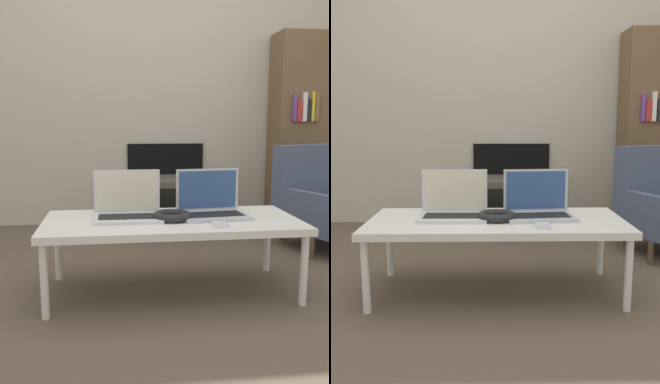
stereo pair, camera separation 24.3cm
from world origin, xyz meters
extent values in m
plane|color=brown|center=(0.00, 0.00, 0.00)|extent=(14.00, 14.00, 0.00)
cube|color=#B7AD99|center=(0.00, 1.77, 1.30)|extent=(7.00, 0.06, 2.60)
cube|color=black|center=(0.16, 1.73, 0.34)|extent=(0.65, 0.03, 0.68)
cube|color=silver|center=(0.00, 0.17, 0.36)|extent=(1.28, 0.57, 0.04)
cylinder|color=silver|center=(-0.60, -0.07, 0.17)|extent=(0.04, 0.04, 0.35)
cylinder|color=silver|center=(0.60, -0.07, 0.17)|extent=(0.04, 0.04, 0.35)
cylinder|color=silver|center=(-0.60, 0.42, 0.17)|extent=(0.04, 0.04, 0.35)
cylinder|color=silver|center=(0.60, 0.42, 0.17)|extent=(0.04, 0.04, 0.35)
cube|color=silver|center=(-0.22, 0.18, 0.39)|extent=(0.35, 0.24, 0.02)
cube|color=black|center=(-0.22, 0.18, 0.40)|extent=(0.29, 0.13, 0.00)
cube|color=silver|center=(-0.22, 0.30, 0.51)|extent=(0.34, 0.01, 0.22)
cube|color=beige|center=(-0.22, 0.29, 0.51)|extent=(0.32, 0.01, 0.20)
cube|color=#B2B2B7|center=(0.22, 0.18, 0.39)|extent=(0.36, 0.27, 0.02)
cube|color=black|center=(0.22, 0.18, 0.40)|extent=(0.30, 0.16, 0.00)
cube|color=#B2B2B7|center=(0.21, 0.30, 0.51)|extent=(0.34, 0.04, 0.22)
cube|color=#2D4C7F|center=(0.21, 0.29, 0.51)|extent=(0.31, 0.03, 0.20)
torus|color=black|center=(0.00, 0.16, 0.40)|extent=(0.19, 0.19, 0.04)
cube|color=silver|center=(0.21, 0.02, 0.39)|extent=(0.07, 0.13, 0.01)
cube|color=#4C473D|center=(0.16, 1.47, 0.21)|extent=(0.55, 0.50, 0.42)
cube|color=black|center=(0.16, 1.21, 0.21)|extent=(0.45, 0.01, 0.33)
cube|color=#47516B|center=(1.11, 1.02, 0.46)|extent=(0.60, 0.34, 0.49)
cube|color=#47516B|center=(0.95, 0.69, 0.32)|extent=(0.26, 0.49, 0.20)
cylinder|color=#4C3828|center=(0.95, 0.57, 0.07)|extent=(0.04, 0.04, 0.14)
cylinder|color=#4C3828|center=(0.95, 1.04, 0.07)|extent=(0.04, 0.04, 0.14)
cube|color=brown|center=(1.42, 1.57, 0.79)|extent=(0.73, 0.30, 1.58)
cube|color=#6B387F|center=(1.16, 1.40, 0.97)|extent=(0.03, 0.02, 0.21)
cube|color=#B22D28|center=(1.20, 1.40, 0.95)|extent=(0.04, 0.02, 0.17)
cube|color=silver|center=(1.24, 1.40, 0.98)|extent=(0.03, 0.02, 0.23)
cube|color=black|center=(1.28, 1.40, 0.96)|extent=(0.03, 0.02, 0.17)
cube|color=gold|center=(1.31, 1.40, 0.99)|extent=(0.02, 0.02, 0.23)
cube|color=brown|center=(1.34, 1.40, 0.98)|extent=(0.03, 0.02, 0.22)
camera|label=1|loc=(-0.29, -1.91, 0.87)|focal=40.00mm
camera|label=2|loc=(-0.05, -1.93, 0.87)|focal=40.00mm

